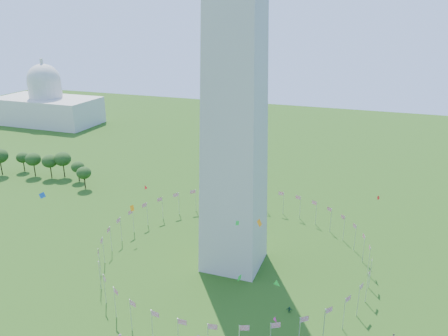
{
  "coord_description": "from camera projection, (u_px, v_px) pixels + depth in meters",
  "views": [
    {
      "loc": [
        36.57,
        -62.12,
        72.92
      ],
      "look_at": [
        2.1,
        35.0,
        36.39
      ],
      "focal_mm": 35.0,
      "sensor_mm": 36.0,
      "label": 1
    }
  ],
  "objects": [
    {
      "name": "flag_ring",
      "position": [
        234.0,
        250.0,
        133.98
      ],
      "size": [
        80.24,
        80.24,
        9.0
      ],
      "color": "silver",
      "rests_on": "ground"
    },
    {
      "name": "capitol_building",
      "position": [
        45.0,
        90.0,
        300.02
      ],
      "size": [
        70.0,
        35.0,
        46.0
      ],
      "primitive_type": null,
      "color": "beige",
      "rests_on": "ground"
    },
    {
      "name": "kites_aloft",
      "position": [
        235.0,
        258.0,
        102.23
      ],
      "size": [
        92.09,
        74.66,
        31.41
      ],
      "color": "green",
      "rests_on": "ground"
    },
    {
      "name": "tree_line_west",
      "position": [
        42.0,
        166.0,
        203.85
      ],
      "size": [
        55.63,
        15.81,
        12.69
      ],
      "color": "#2A521B",
      "rests_on": "ground"
    }
  ]
}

